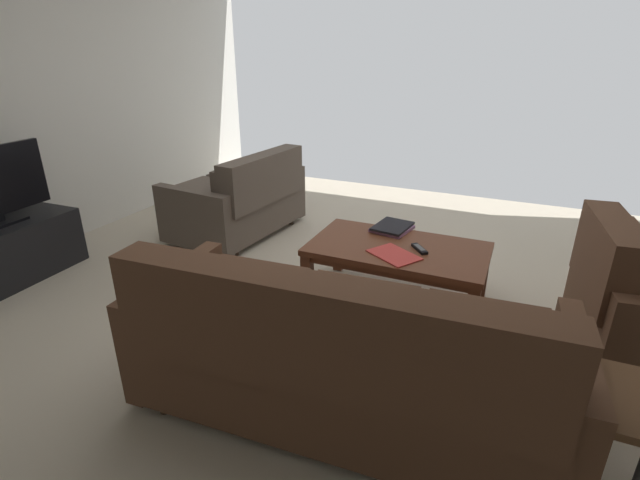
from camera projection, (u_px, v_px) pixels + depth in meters
The scene contains 10 objects.
ground_plane at pixel (343, 302), 3.26m from camera, with size 5.55×5.82×0.01m, color beige.
wall_right at pixel (31, 96), 3.81m from camera, with size 0.12×5.82×2.55m, color silver.
sofa_main at pixel (341, 353), 2.10m from camera, with size 2.03×0.94×0.86m.
loveseat_near at pixel (240, 199), 4.31m from camera, with size 0.91×1.29×0.79m.
coffee_table at pixel (398, 255), 3.15m from camera, with size 1.17×0.67×0.41m.
end_table at pixel (621, 422), 1.62m from camera, with size 0.41×0.41×0.55m.
tv_stand at pixel (8, 252), 3.50m from camera, with size 0.51×0.99×0.45m.
book_stack at pixel (392, 228), 3.39m from camera, with size 0.29×0.33×0.04m.
tv_remote at pixel (419, 249), 3.06m from camera, with size 0.14×0.15×0.02m.
loose_magazine at pixel (394, 255), 2.98m from camera, with size 0.22×0.31×0.01m, color #C63833.
Camera 1 is at (-1.01, 2.66, 1.66)m, focal length 26.10 mm.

